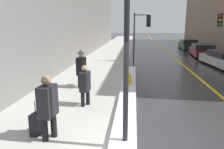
{
  "coord_description": "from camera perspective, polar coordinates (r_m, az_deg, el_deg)",
  "views": [
    {
      "loc": [
        0.41,
        -3.91,
        2.85
      ],
      "look_at": [
        -0.4,
        4.0,
        1.05
      ],
      "focal_mm": 35.0,
      "sensor_mm": 36.0,
      "label": 1
    }
  ],
  "objects": [
    {
      "name": "lamp_post",
      "position": [
        4.68,
        3.92,
        15.62
      ],
      "size": [
        0.28,
        0.28,
        5.19
      ],
      "color": "black",
      "rests_on": "ground"
    },
    {
      "name": "rolling_suitcase",
      "position": [
        6.23,
        -19.15,
        -12.16
      ],
      "size": [
        0.25,
        0.38,
        0.95
      ],
      "rotation": [
        0.0,
        0.0,
        -1.67
      ],
      "color": "black",
      "rests_on": "ground"
    },
    {
      "name": "pedestrian_in_glasses",
      "position": [
        7.81,
        -7.08,
        -2.37
      ],
      "size": [
        0.33,
        0.51,
        1.49
      ],
      "rotation": [
        0.0,
        0.0,
        -1.67
      ],
      "color": "black",
      "rests_on": "ground"
    },
    {
      "name": "parked_car_maroon",
      "position": [
        22.29,
        22.53,
        5.85
      ],
      "size": [
        2.23,
        4.74,
        1.14
      ],
      "rotation": [
        0.0,
        0.0,
        1.48
      ],
      "color": "#600F14",
      "rests_on": "ground"
    },
    {
      "name": "snow_bank_curb",
      "position": [
        9.12,
        4.22,
        -4.79
      ],
      "size": [
        0.64,
        10.82,
        0.21
      ],
      "color": "white",
      "rests_on": "ground"
    },
    {
      "name": "fire_hydrant",
      "position": [
        9.99,
        4.52,
        -1.81
      ],
      "size": [
        0.2,
        0.2,
        0.7
      ],
      "color": "gold",
      "rests_on": "ground"
    },
    {
      "name": "sidewalk_slab",
      "position": [
        19.27,
        -1.43,
        4.27
      ],
      "size": [
        4.0,
        80.0,
        0.01
      ],
      "color": "#B2AFA8",
      "rests_on": "ground"
    },
    {
      "name": "traffic_light_near",
      "position": [
        17.51,
        8.08,
        12.23
      ],
      "size": [
        1.31,
        0.44,
        3.77
      ],
      "rotation": [
        0.0,
        0.0,
        0.16
      ],
      "color": "black",
      "rests_on": "ground"
    },
    {
      "name": "parked_car_silver",
      "position": [
        17.01,
        27.31,
        3.53
      ],
      "size": [
        2.16,
        4.72,
        1.11
      ],
      "rotation": [
        0.0,
        0.0,
        1.66
      ],
      "color": "#B2B2B7",
      "rests_on": "ground"
    },
    {
      "name": "pedestrian_in_fedora",
      "position": [
        10.1,
        -8.0,
        1.88
      ],
      "size": [
        0.38,
        0.77,
        1.77
      ],
      "rotation": [
        0.0,
        0.0,
        -1.67
      ],
      "color": "black",
      "rests_on": "ground"
    },
    {
      "name": "road_centre_stripe",
      "position": [
        19.46,
        16.43,
        3.82
      ],
      "size": [
        0.16,
        80.0,
        0.0
      ],
      "color": "gold",
      "rests_on": "ground"
    },
    {
      "name": "parked_car_dark_green",
      "position": [
        28.38,
        19.3,
        7.45
      ],
      "size": [
        1.94,
        4.7,
        1.2
      ],
      "rotation": [
        0.0,
        0.0,
        1.53
      ],
      "color": "black",
      "rests_on": "ground"
    },
    {
      "name": "pedestrian_with_shoulder_bag",
      "position": [
        5.69,
        -16.37,
        -7.53
      ],
      "size": [
        0.37,
        0.77,
        1.68
      ],
      "rotation": [
        0.0,
        0.0,
        -1.67
      ],
      "color": "black",
      "rests_on": "ground"
    }
  ]
}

